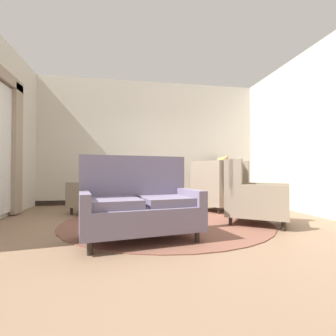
{
  "coord_description": "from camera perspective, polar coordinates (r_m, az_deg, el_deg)",
  "views": [
    {
      "loc": [
        -0.68,
        -3.79,
        0.83
      ],
      "look_at": [
        0.06,
        0.5,
        0.9
      ],
      "focal_mm": 26.33,
      "sensor_mm": 36.0,
      "label": 1
    }
  ],
  "objects": [
    {
      "name": "wall_back",
      "position": [
        6.69,
        -3.96,
        5.93
      ],
      "size": [
        5.97,
        0.08,
        3.27
      ],
      "primitive_type": "cube",
      "color": "silver",
      "rests_on": "ground"
    },
    {
      "name": "armchair_near_window",
      "position": [
        5.5,
        -3.95,
        -5.15
      ],
      "size": [
        0.74,
        0.85,
        1.0
      ],
      "rotation": [
        0.0,
        0.0,
        3.14
      ],
      "color": "gray",
      "rests_on": "ground"
    },
    {
      "name": "sideboard",
      "position": [
        6.82,
        12.3,
        -3.62
      ],
      "size": [
        0.87,
        0.34,
        1.11
      ],
      "color": "black",
      "rests_on": "ground"
    },
    {
      "name": "area_rug",
      "position": [
        4.23,
        -0.38,
        -12.21
      ],
      "size": [
        3.4,
        3.4,
        0.01
      ],
      "primitive_type": "cylinder",
      "color": "brown",
      "rests_on": "ground"
    },
    {
      "name": "coffee_table",
      "position": [
        4.41,
        -0.78,
        -7.11
      ],
      "size": [
        0.84,
        0.84,
        0.44
      ],
      "color": "black",
      "rests_on": "ground"
    },
    {
      "name": "wall_right",
      "position": [
        5.92,
        27.83,
        6.96
      ],
      "size": [
        0.08,
        3.95,
        3.27
      ],
      "primitive_type": "cube",
      "color": "silver",
      "rests_on": "ground"
    },
    {
      "name": "baseboard_back",
      "position": [
        6.63,
        -3.92,
        -7.65
      ],
      "size": [
        5.81,
        0.03,
        0.12
      ],
      "primitive_type": "cube",
      "color": "black",
      "rests_on": "ground"
    },
    {
      "name": "armchair_near_sideboard",
      "position": [
        5.35,
        10.6,
        -5.1
      ],
      "size": [
        1.11,
        1.1,
        1.07
      ],
      "rotation": [
        0.0,
        0.0,
        2.09
      ],
      "color": "gray",
      "rests_on": "ground"
    },
    {
      "name": "ground",
      "position": [
        3.94,
        0.36,
        -13.13
      ],
      "size": [
        8.14,
        8.14,
        0.0
      ],
      "primitive_type": "plane",
      "color": "#896B51"
    },
    {
      "name": "armchair_beside_settee",
      "position": [
        5.19,
        -15.52,
        -5.25
      ],
      "size": [
        1.12,
        1.11,
        1.05
      ],
      "rotation": [
        0.0,
        0.0,
        4.2
      ],
      "color": "gray",
      "rests_on": "ground"
    },
    {
      "name": "armchair_foreground_right",
      "position": [
        4.22,
        19.03,
        -6.36
      ],
      "size": [
        1.21,
        1.19,
        1.03
      ],
      "rotation": [
        0.0,
        0.0,
        7.22
      ],
      "color": "gray",
      "rests_on": "ground"
    },
    {
      "name": "settee",
      "position": [
        3.1,
        -6.71,
        -8.55
      ],
      "size": [
        1.52,
        1.05,
        1.05
      ],
      "rotation": [
        0.0,
        0.0,
        0.19
      ],
      "color": "slate",
      "rests_on": "ground"
    },
    {
      "name": "porcelain_vase",
      "position": [
        4.4,
        -0.09,
        -4.02
      ],
      "size": [
        0.15,
        0.15,
        0.35
      ],
      "color": "#384C93",
      "rests_on": "coffee_table"
    },
    {
      "name": "gramophone",
      "position": [
        6.76,
        12.92,
        1.65
      ],
      "size": [
        0.44,
        0.5,
        0.49
      ],
      "color": "black",
      "rests_on": "sideboard"
    }
  ]
}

